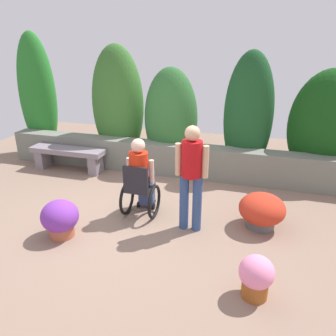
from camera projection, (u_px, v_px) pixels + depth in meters
name	position (u px, v px, depth m)	size (l,w,h in m)	color
ground_plane	(138.00, 216.00, 5.45)	(10.85, 10.85, 0.00)	#886E5D
stone_retaining_wall	(170.00, 159.00, 7.05)	(7.59, 0.41, 0.68)	slate
hedge_backdrop	(187.00, 113.00, 7.12)	(7.80, 1.14, 2.93)	#267628
stone_bench	(68.00, 155.00, 7.24)	(1.69, 0.41, 0.51)	gray
person_in_wheelchair	(141.00, 180.00, 5.29)	(0.53, 0.66, 1.33)	black
person_standing_companion	(191.00, 172.00, 4.75)	(0.49, 0.30, 1.64)	navy
flower_pot_purple_near	(256.00, 276.00, 3.66)	(0.40, 0.40, 0.52)	#9B501F
flower_pot_terracotta_by_wall	(262.00, 211.00, 5.04)	(0.71, 0.71, 0.55)	#565756
flower_pot_red_accent	(60.00, 218.00, 4.80)	(0.55, 0.55, 0.57)	#A9563C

